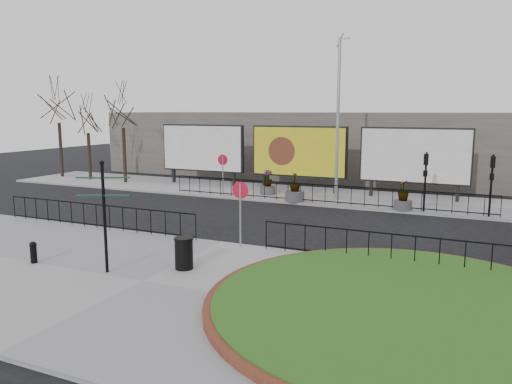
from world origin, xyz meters
The scene contains 26 objects.
ground centered at (0.00, 0.00, 0.00)m, with size 90.00×90.00×0.00m, color black.
pavement_near centered at (0.00, -5.00, 0.06)m, with size 30.00×10.00×0.12m, color gray.
pavement_far centered at (0.00, 12.00, 0.06)m, with size 44.00×6.00×0.12m, color gray.
brick_edge centered at (7.50, -4.00, 0.21)m, with size 10.40×10.40×0.18m, color brown.
grass_lawn centered at (7.50, -4.00, 0.23)m, with size 10.00×10.00×0.22m, color #2A5316.
railing_near_left centered at (-6.00, -0.30, 0.67)m, with size 10.00×0.10×1.10m, color black, non-canonical shape.
railing_near_right centered at (6.50, -0.30, 0.67)m, with size 9.00×0.10×1.10m, color black, non-canonical shape.
railing_far centered at (1.00, 9.30, 0.67)m, with size 18.00×0.10×1.10m, color black, non-canonical shape.
speed_sign_far centered at (-5.00, 9.40, 1.92)m, with size 0.64×0.07×2.47m.
speed_sign_near centered at (1.00, -0.40, 1.92)m, with size 0.64×0.07×2.47m.
billboard_left centered at (-8.50, 12.97, 2.60)m, with size 6.20×0.31×4.10m.
billboard_mid centered at (-1.50, 12.97, 2.60)m, with size 6.20×0.31×4.10m.
billboard_right centered at (5.50, 12.97, 2.60)m, with size 6.20×0.31×4.10m.
lamp_post centered at (1.51, 11.00, 4.83)m, with size 0.74×0.18×9.23m.
signal_pole_a centered at (6.50, 9.34, 2.10)m, with size 0.22×0.26×3.00m.
signal_pole_b centered at (9.50, 9.34, 2.10)m, with size 0.22×0.26×3.00m.
tree_left centered at (-14.00, 11.50, 3.62)m, with size 2.00×2.00×7.00m, color #2D2119, non-canonical shape.
tree_mid centered at (-17.50, 11.80, 3.22)m, with size 2.00×2.00×6.20m, color #2D2119, non-canonical shape.
tree_far centered at (-20.50, 12.00, 3.87)m, with size 2.00×2.00×7.50m, color #2D2119, non-canonical shape.
building_backdrop centered at (0.00, 22.00, 2.50)m, with size 40.00×10.00×5.00m, color #625C55.
fingerpost_sign centered at (-1.54, -4.79, 2.26)m, with size 1.60×0.92×3.55m.
bollard centered at (-4.43, -5.05, 0.52)m, with size 0.24×0.24×0.74m.
litter_bin centered at (0.50, -3.50, 0.64)m, with size 0.63×0.63×1.04m.
planter_a centered at (-2.77, 11.00, 0.67)m, with size 0.94×0.94×1.48m.
planter_b centered at (-0.43, 9.40, 0.72)m, with size 1.09×1.09×1.66m.
planter_c centered at (5.47, 9.40, 0.73)m, with size 0.93×0.93×1.54m.
Camera 1 is at (9.03, -16.63, 5.17)m, focal length 35.00 mm.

